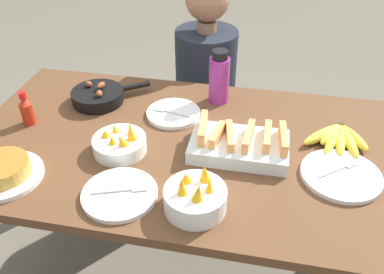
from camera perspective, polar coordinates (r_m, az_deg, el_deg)
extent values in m
plane|color=#666051|center=(1.99, 0.00, -18.42)|extent=(14.00, 14.00, 0.00)
cube|color=brown|center=(1.45, 0.00, -1.51)|extent=(1.63, 0.88, 0.03)
cylinder|color=brown|center=(2.20, -17.57, -0.81)|extent=(0.07, 0.07, 0.71)
cylinder|color=brown|center=(2.04, 23.66, -5.80)|extent=(0.07, 0.07, 0.71)
ellipsoid|color=yellow|center=(1.53, 18.02, 0.37)|extent=(0.17, 0.17, 0.04)
ellipsoid|color=yellow|center=(1.54, 19.02, 0.34)|extent=(0.11, 0.15, 0.04)
ellipsoid|color=yellow|center=(1.52, 19.25, -0.26)|extent=(0.10, 0.20, 0.04)
ellipsoid|color=yellow|center=(1.52, 20.09, -0.36)|extent=(0.06, 0.19, 0.04)
ellipsoid|color=yellow|center=(1.53, 21.07, -0.50)|extent=(0.08, 0.20, 0.04)
ellipsoid|color=yellow|center=(1.55, 21.64, -0.06)|extent=(0.11, 0.16, 0.04)
cylinder|color=#4C3819|center=(1.59, 20.12, 1.35)|extent=(0.02, 0.02, 0.04)
cube|color=silver|center=(1.40, 6.59, -1.37)|extent=(0.33, 0.20, 0.05)
cube|color=#F29E56|center=(1.39, 1.53, 1.16)|extent=(0.04, 0.16, 0.05)
cube|color=#F29E56|center=(1.37, 3.58, 0.27)|extent=(0.04, 0.13, 0.04)
cube|color=#F29E56|center=(1.38, 5.33, 0.14)|extent=(0.05, 0.15, 0.04)
cube|color=#F29E56|center=(1.37, 7.93, 0.06)|extent=(0.03, 0.15, 0.05)
cube|color=#F29E56|center=(1.38, 10.50, -0.05)|extent=(0.02, 0.15, 0.04)
cube|color=#F29E56|center=(1.38, 12.68, -0.29)|extent=(0.03, 0.15, 0.05)
cylinder|color=black|center=(1.72, -13.01, 4.99)|extent=(0.21, 0.21, 0.01)
cylinder|color=black|center=(1.71, -13.12, 5.73)|extent=(0.21, 0.21, 0.04)
cylinder|color=black|center=(1.74, -7.90, 7.10)|extent=(0.11, 0.09, 0.02)
ellipsoid|color=brown|center=(1.65, -12.89, 5.98)|extent=(0.04, 0.04, 0.03)
ellipsoid|color=brown|center=(1.73, -14.31, 7.22)|extent=(0.04, 0.04, 0.03)
ellipsoid|color=brown|center=(1.70, -12.65, 7.08)|extent=(0.04, 0.05, 0.03)
cylinder|color=white|center=(1.43, -24.79, -4.95)|extent=(0.24, 0.24, 0.02)
cylinder|color=gold|center=(1.41, -25.09, -4.03)|extent=(0.17, 0.17, 0.04)
cylinder|color=#9F6624|center=(1.40, -25.33, -3.31)|extent=(0.17, 0.17, 0.00)
cylinder|color=white|center=(1.26, -10.12, -7.89)|extent=(0.23, 0.23, 0.02)
cylinder|color=silver|center=(1.25, -11.27, -7.51)|extent=(0.12, 0.05, 0.01)
cube|color=silver|center=(1.25, -7.32, -7.19)|extent=(0.05, 0.04, 0.00)
cylinder|color=white|center=(1.39, 20.17, -5.04)|extent=(0.26, 0.26, 0.02)
cylinder|color=silver|center=(1.37, 19.18, -4.61)|extent=(0.09, 0.08, 0.01)
cube|color=silver|center=(1.42, 21.42, -3.58)|extent=(0.05, 0.04, 0.00)
cylinder|color=white|center=(1.59, -2.61, 3.33)|extent=(0.21, 0.21, 0.02)
cylinder|color=silver|center=(1.57, -2.10, 3.30)|extent=(0.11, 0.03, 0.01)
cube|color=silver|center=(1.60, -4.60, 3.89)|extent=(0.05, 0.03, 0.00)
cylinder|color=white|center=(1.42, -10.12, -1.06)|extent=(0.18, 0.18, 0.05)
cone|color=#F4A819|center=(1.38, -8.50, 0.34)|extent=(0.04, 0.05, 0.06)
cone|color=#F4A819|center=(1.41, -8.67, 1.22)|extent=(0.04, 0.04, 0.06)
cone|color=#F4A819|center=(1.43, -10.79, 1.11)|extent=(0.04, 0.04, 0.04)
cone|color=#F4A819|center=(1.41, -12.03, 0.42)|extent=(0.04, 0.04, 0.04)
cone|color=#F4A819|center=(1.38, -11.13, -0.51)|extent=(0.04, 0.04, 0.04)
cone|color=#F4A819|center=(1.36, -9.85, -0.56)|extent=(0.06, 0.06, 0.06)
cylinder|color=white|center=(1.19, 0.45, -8.71)|extent=(0.18, 0.18, 0.07)
cone|color=#F4A819|center=(1.15, 2.47, -6.91)|extent=(0.03, 0.03, 0.05)
cone|color=#F4A819|center=(1.18, 1.82, -5.19)|extent=(0.05, 0.05, 0.06)
cone|color=#F4A819|center=(1.18, -0.82, -5.81)|extent=(0.06, 0.06, 0.04)
cone|color=#F4A819|center=(1.14, -1.40, -6.98)|extent=(0.05, 0.05, 0.06)
cone|color=#F4A819|center=(1.12, 0.86, -7.88)|extent=(0.05, 0.05, 0.06)
cylinder|color=#992D89|center=(1.65, 3.81, 7.95)|extent=(0.08, 0.08, 0.19)
cylinder|color=black|center=(1.60, 3.97, 11.45)|extent=(0.06, 0.06, 0.03)
cylinder|color=#B72814|center=(1.65, -22.07, 3.04)|extent=(0.05, 0.05, 0.08)
cone|color=#B72814|center=(1.62, -22.50, 4.64)|extent=(0.05, 0.05, 0.02)
cylinder|color=red|center=(1.61, -22.71, 5.43)|extent=(0.03, 0.03, 0.03)
cube|color=black|center=(2.31, 1.71, -1.43)|extent=(0.33, 0.33, 0.41)
cylinder|color=#1E232D|center=(2.07, 1.93, 8.43)|extent=(0.30, 0.30, 0.48)
cylinder|color=#9E7051|center=(1.96, 2.09, 15.31)|extent=(0.09, 0.09, 0.05)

